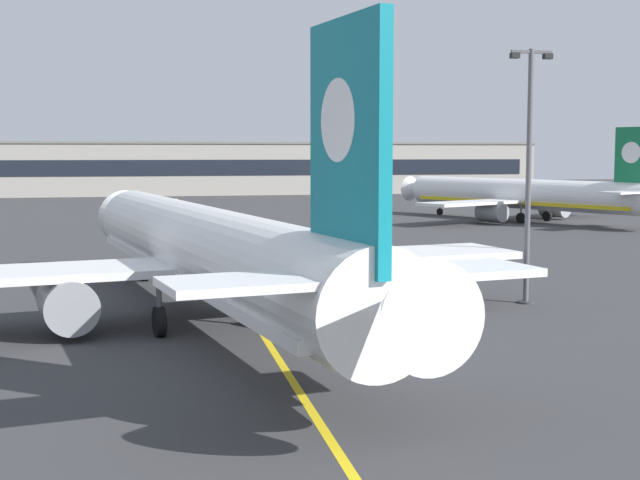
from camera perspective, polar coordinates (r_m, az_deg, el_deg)
name	(u,v)px	position (r m, az deg, el deg)	size (l,w,h in m)	color
ground_plane	(299,374)	(31.69, -1.35, -8.65)	(400.00, 400.00, 0.00)	#353538
taxiway_centreline	(219,266)	(60.95, -6.53, -1.72)	(0.30, 180.00, 0.01)	yellow
airliner_foreground	(207,251)	(40.27, -7.36, -0.73)	(32.34, 41.30, 11.65)	white
airliner_background	(523,195)	(102.29, 13.01, 2.86)	(27.39, 34.27, 10.34)	white
apron_lamp_post	(529,172)	(46.66, 13.36, 4.32)	(2.24, 0.90, 13.07)	#515156
safety_cone_by_nose_gear	(190,274)	(55.78, -8.40, -2.17)	(0.44, 0.44, 0.55)	orange
terminal_building	(143,168)	(164.18, -11.41, 4.57)	(148.46, 12.40, 9.66)	#9E998E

